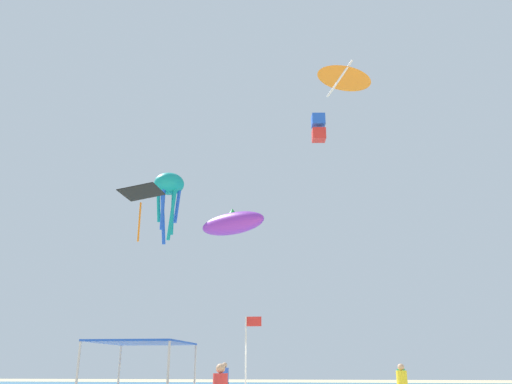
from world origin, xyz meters
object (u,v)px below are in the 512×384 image
(canopy_tent, at_px, (143,346))
(person_leftmost, at_px, (402,378))
(person_central, at_px, (402,383))
(kite_box_blue, at_px, (318,128))
(kite_delta_orange, at_px, (345,74))
(kite_inflatable_purple, at_px, (232,223))
(banner_flag, at_px, (248,354))
(kite_octopus_teal, at_px, (169,187))
(person_rightmost, at_px, (224,377))
(kite_diamond_black, at_px, (141,195))

(canopy_tent, height_order, person_leftmost, canopy_tent)
(person_central, relative_size, kite_box_blue, 0.78)
(person_leftmost, bearing_deg, kite_box_blue, 157.40)
(canopy_tent, bearing_deg, kite_box_blue, 74.75)
(kite_delta_orange, distance_m, kite_box_blue, 8.54)
(kite_delta_orange, bearing_deg, kite_inflatable_purple, 64.77)
(person_leftmost, bearing_deg, kite_delta_orange, -155.79)
(banner_flag, relative_size, kite_octopus_teal, 0.54)
(person_rightmost, xyz_separation_m, kite_delta_orange, (7.43, 1.46, 18.84))
(person_leftmost, bearing_deg, person_central, -52.48)
(kite_diamond_black, bearing_deg, person_central, 71.20)
(kite_octopus_teal, relative_size, kite_inflatable_purple, 1.07)
(canopy_tent, height_order, kite_delta_orange, kite_delta_orange)
(person_leftmost, relative_size, kite_box_blue, 0.80)
(kite_inflatable_purple, bearing_deg, kite_diamond_black, -80.59)
(kite_delta_orange, bearing_deg, person_leftmost, -94.95)
(person_rightmost, relative_size, kite_diamond_black, 0.60)
(person_rightmost, bearing_deg, kite_diamond_black, -14.09)
(person_rightmost, bearing_deg, person_central, 107.32)
(kite_box_blue, bearing_deg, kite_diamond_black, 41.13)
(kite_box_blue, height_order, kite_diamond_black, kite_box_blue)
(person_leftmost, xyz_separation_m, person_rightmost, (-9.34, -0.73, 0.04))
(kite_inflatable_purple, bearing_deg, person_central, -31.57)
(person_leftmost, xyz_separation_m, kite_inflatable_purple, (-10.60, 8.38, 11.05))
(banner_flag, xyz_separation_m, kite_box_blue, (3.08, 19.17, 18.07))
(kite_box_blue, bearing_deg, person_leftmost, 105.32)
(person_rightmost, xyz_separation_m, kite_inflatable_purple, (-1.27, 9.11, 11.01))
(kite_octopus_teal, bearing_deg, person_leftmost, 128.10)
(person_central, height_order, kite_delta_orange, kite_delta_orange)
(kite_inflatable_purple, xyz_separation_m, kite_diamond_black, (-3.47, -10.80, -1.09))
(person_rightmost, height_order, banner_flag, banner_flag)
(person_central, relative_size, kite_octopus_teal, 0.28)
(banner_flag, distance_m, kite_delta_orange, 21.44)
(kite_box_blue, relative_size, kite_diamond_black, 0.73)
(kite_octopus_teal, relative_size, kite_box_blue, 2.82)
(kite_inflatable_purple, bearing_deg, person_leftmost, -11.10)
(person_central, xyz_separation_m, banner_flag, (-5.77, -2.64, 1.04))
(banner_flag, height_order, kite_inflatable_purple, kite_inflatable_purple)
(person_rightmost, distance_m, kite_octopus_teal, 22.40)
(person_leftmost, distance_m, kite_box_blue, 21.46)
(kite_delta_orange, bearing_deg, kite_box_blue, 28.21)
(canopy_tent, distance_m, kite_box_blue, 29.09)
(person_leftmost, height_order, kite_inflatable_purple, kite_inflatable_purple)
(kite_octopus_teal, height_order, kite_delta_orange, kite_delta_orange)
(canopy_tent, distance_m, kite_octopus_teal, 30.84)
(person_central, xyz_separation_m, kite_box_blue, (-2.69, 16.53, 19.11))
(kite_diamond_black, bearing_deg, canopy_tent, 24.39)
(banner_flag, xyz_separation_m, kite_octopus_teal, (-10.44, 23.11, 14.85))
(person_rightmost, bearing_deg, kite_box_blue, -153.64)
(kite_delta_orange, xyz_separation_m, kite_inflatable_purple, (-8.70, 7.64, -7.82))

